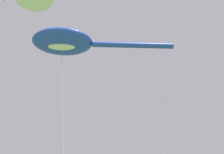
# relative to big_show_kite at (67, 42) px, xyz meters

# --- Properties ---
(big_show_kite) EXTENTS (10.08, 8.28, 15.62)m
(big_show_kite) POSITION_rel_big_show_kite_xyz_m (0.00, 0.00, 0.00)
(big_show_kite) COLOR blue
(big_show_kite) RESTS_ON ground
(small_kite_delta_white) EXTENTS (1.27, 2.03, 17.18)m
(small_kite_delta_white) POSITION_rel_big_show_kite_xyz_m (7.51, -3.33, -0.06)
(small_kite_delta_white) COLOR orange
(small_kite_delta_white) RESTS_ON ground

